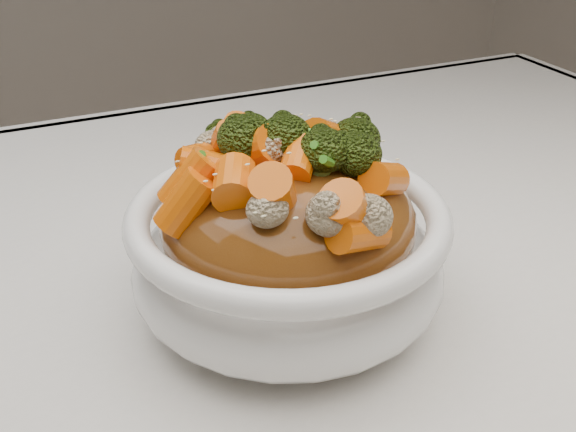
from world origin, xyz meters
name	(u,v)px	position (x,y,z in m)	size (l,w,h in m)	color
tablecloth	(235,321)	(0.00, 0.00, 0.73)	(1.20, 0.80, 0.04)	silver
bowl	(288,257)	(0.03, -0.02, 0.79)	(0.21, 0.21, 0.08)	white
sauce_base	(288,220)	(0.03, -0.02, 0.82)	(0.16, 0.16, 0.09)	#643611
carrots	(288,134)	(0.03, -0.02, 0.88)	(0.16, 0.16, 0.05)	#DE5E07
broccoli	(288,135)	(0.03, -0.02, 0.88)	(0.16, 0.16, 0.04)	black
cauliflower	(288,138)	(0.03, -0.02, 0.88)	(0.16, 0.16, 0.03)	tan
scallions	(288,132)	(0.03, -0.02, 0.88)	(0.12, 0.12, 0.02)	#37841E
sesame_seeds	(288,132)	(0.03, -0.02, 0.88)	(0.15, 0.15, 0.01)	beige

